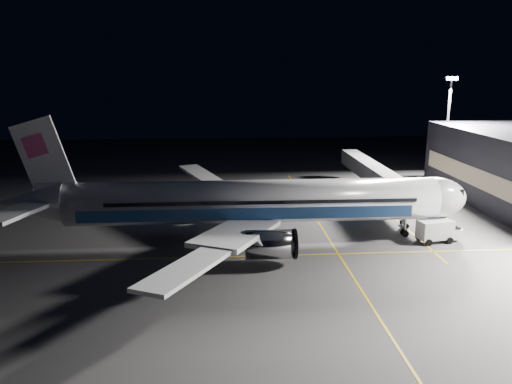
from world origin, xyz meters
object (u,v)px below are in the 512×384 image
(baggage_tug, at_px, (244,217))
(safety_cone_b, at_px, (219,220))
(floodlight_mast_north, at_px, (448,120))
(service_truck, at_px, (438,230))
(safety_cone_c, at_px, (275,216))
(jet_bridge, at_px, (377,175))
(safety_cone_a, at_px, (285,211))
(airliner, at_px, (246,202))

(baggage_tug, relative_size, safety_cone_b, 3.46)
(floodlight_mast_north, bearing_deg, service_truck, -114.83)
(safety_cone_c, bearing_deg, jet_bridge, 24.89)
(baggage_tug, relative_size, safety_cone_a, 3.32)
(baggage_tug, height_order, safety_cone_b, baggage_tug)
(service_truck, xyz_separation_m, safety_cone_a, (-18.37, 14.41, -1.23))
(safety_cone_b, relative_size, safety_cone_c, 1.25)
(safety_cone_a, distance_m, safety_cone_b, 11.05)
(airliner, bearing_deg, baggage_tug, 89.10)
(airliner, bearing_deg, jet_bridge, 38.04)
(service_truck, distance_m, safety_cone_c, 23.58)
(jet_bridge, relative_size, service_truck, 5.68)
(jet_bridge, height_order, service_truck, jet_bridge)
(safety_cone_a, height_order, safety_cone_b, safety_cone_a)
(airliner, height_order, safety_cone_c, airliner)
(service_truck, xyz_separation_m, baggage_tug, (-25.02, 10.44, -0.86))
(service_truck, relative_size, baggage_tug, 2.70)
(service_truck, bearing_deg, safety_cone_a, 130.87)
(floodlight_mast_north, xyz_separation_m, baggage_tug, (-40.95, -23.99, -11.66))
(safety_cone_a, relative_size, safety_cone_b, 1.04)
(jet_bridge, relative_size, safety_cone_b, 53.07)
(jet_bridge, bearing_deg, floodlight_mast_north, 37.74)
(jet_bridge, bearing_deg, service_truck, -84.23)
(airliner, relative_size, safety_cone_c, 119.00)
(airliner, height_order, safety_cone_a, airliner)
(baggage_tug, height_order, safety_cone_a, baggage_tug)
(airliner, bearing_deg, service_truck, -5.55)
(jet_bridge, xyz_separation_m, floodlight_mast_north, (18.00, 13.93, 7.79))
(floodlight_mast_north, relative_size, safety_cone_c, 40.07)
(airliner, distance_m, safety_cone_a, 14.58)
(airliner, height_order, service_truck, airliner)
(jet_bridge, xyz_separation_m, safety_cone_c, (-18.13, -8.41, -4.32))
(baggage_tug, distance_m, safety_cone_b, 3.73)
(jet_bridge, height_order, baggage_tug, jet_bridge)
(jet_bridge, distance_m, safety_cone_a, 17.91)
(floodlight_mast_north, distance_m, service_truck, 39.44)
(service_truck, relative_size, safety_cone_a, 8.99)
(service_truck, xyz_separation_m, safety_cone_b, (-28.73, 10.59, -1.25))
(floodlight_mast_north, xyz_separation_m, safety_cone_a, (-34.30, -20.02, -12.03))
(floodlight_mast_north, height_order, safety_cone_c, floodlight_mast_north)
(airliner, bearing_deg, floodlight_mast_north, 37.91)
(safety_cone_a, bearing_deg, baggage_tug, -149.16)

